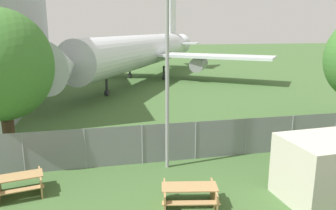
# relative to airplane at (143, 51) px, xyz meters

# --- Properties ---
(perimeter_fence) EXTENTS (56.07, 0.07, 1.85)m
(perimeter_fence) POSITION_rel_airplane_xyz_m (-3.71, -25.06, -2.54)
(perimeter_fence) COLOR gray
(perimeter_fence) RESTS_ON ground
(airplane) EXTENTS (28.34, 34.86, 10.94)m
(airplane) POSITION_rel_airplane_xyz_m (0.00, 0.00, 0.00)
(airplane) COLOR white
(airplane) RESTS_ON ground
(portable_cabin) EXTENTS (4.02, 2.63, 2.33)m
(portable_cabin) POSITION_rel_airplane_xyz_m (2.68, -29.74, -2.31)
(portable_cabin) COLOR beige
(portable_cabin) RESTS_ON ground
(picnic_bench_near_cabin) EXTENTS (1.88, 1.69, 0.76)m
(picnic_bench_near_cabin) POSITION_rel_airplane_xyz_m (-8.62, -26.96, -3.00)
(picnic_bench_near_cabin) COLOR tan
(picnic_bench_near_cabin) RESTS_ON ground
(picnic_bench_open_grass) EXTENTS (2.16, 1.74, 0.76)m
(picnic_bench_open_grass) POSITION_rel_airplane_xyz_m (-2.65, -29.14, -2.99)
(picnic_bench_open_grass) COLOR tan
(picnic_bench_open_grass) RESTS_ON ground
(tree_left_of_cabin) EXTENTS (4.53, 4.53, 7.01)m
(tree_left_of_cabin) POSITION_rel_airplane_xyz_m (-9.72, -23.41, 1.03)
(tree_left_of_cabin) COLOR #4C3823
(tree_left_of_cabin) RESTS_ON ground
(light_mast) EXTENTS (0.44, 0.44, 9.27)m
(light_mast) POSITION_rel_airplane_xyz_m (-2.69, -25.69, 2.07)
(light_mast) COLOR #99999E
(light_mast) RESTS_ON ground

